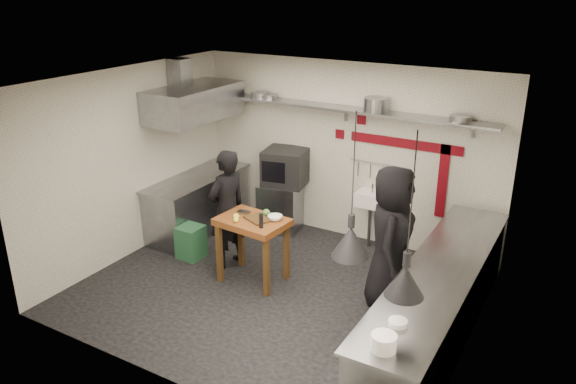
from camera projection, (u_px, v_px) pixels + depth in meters
The scene contains 47 objects.
floor at pixel (277, 291), 7.56m from camera, with size 5.00×5.00×0.00m, color black.
ceiling at pixel (275, 82), 6.56m from camera, with size 5.00×5.00×0.00m, color beige.
wall_back at pixel (346, 152), 8.75m from camera, with size 5.00×0.04×2.80m, color silver.
wall_front at pixel (162, 262), 5.36m from camera, with size 5.00×0.04×2.80m, color silver.
wall_left at pixel (130, 163), 8.23m from camera, with size 0.04×4.20×2.80m, color silver.
wall_right at pixel (479, 237), 5.88m from camera, with size 0.04×4.20×2.80m, color silver.
red_band_horiz at pixel (405, 144), 8.19m from camera, with size 1.70×0.02×0.14m, color maroon.
red_band_vert at pixel (443, 181), 8.08m from camera, with size 0.14×0.02×1.10m, color maroon.
red_tile_a at pixel (361, 120), 8.42m from camera, with size 0.14×0.02×0.14m, color maroon.
red_tile_b at pixel (340, 134), 8.68m from camera, with size 0.14×0.02×0.14m, color maroon.
back_shelf at pixel (342, 109), 8.35m from camera, with size 4.60×0.34×0.04m, color slate.
shelf_bracket_left at pixel (243, 101), 9.40m from camera, with size 0.04×0.06×0.24m, color slate.
shelf_bracket_mid at pixel (346, 113), 8.51m from camera, with size 0.04×0.06×0.24m, color slate.
shelf_bracket_right at pixel (474, 129), 7.62m from camera, with size 0.04×0.06×0.24m, color slate.
pan_far_left at pixel (260, 95), 9.01m from camera, with size 0.31×0.31×0.09m, color slate.
pan_mid_left at pixel (269, 97), 8.93m from camera, with size 0.25×0.25×0.07m, color slate.
stock_pot at pixel (376, 105), 8.06m from camera, with size 0.35×0.35×0.20m, color slate.
pan_right at pixel (460, 119), 7.52m from camera, with size 0.28×0.28×0.08m, color slate.
oven_stand at pixel (280, 207), 9.29m from camera, with size 0.64×0.58×0.80m, color slate.
combi_oven at pixel (286, 167), 9.04m from camera, with size 0.66×0.62×0.58m, color black.
oven_door at pixel (276, 172), 8.81m from camera, with size 0.49×0.03×0.46m, color maroon.
oven_glass at pixel (273, 172), 8.81m from camera, with size 0.39×0.02×0.34m, color black.
hand_sink at pixel (372, 199), 8.57m from camera, with size 0.46×0.34×0.22m, color white.
sink_tap at pixel (373, 188), 8.51m from camera, with size 0.03×0.03×0.14m, color slate.
sink_drain at pixel (369, 226), 8.70m from camera, with size 0.06×0.06×0.66m, color slate.
utensil_rail at pixel (377, 163), 8.49m from camera, with size 0.02×0.02×0.90m, color slate.
counter_right at pixel (437, 306), 6.39m from camera, with size 0.70×3.80×0.90m, color slate.
counter_right_top at pixel (441, 270), 6.22m from camera, with size 0.76×3.90×0.03m, color slate.
plate_stack at pixel (384, 343), 4.83m from camera, with size 0.22×0.22×0.15m, color white.
small_bowl_right at pixel (398, 323), 5.20m from camera, with size 0.18×0.18×0.05m, color white.
counter_left at pixel (198, 204), 9.25m from camera, with size 0.70×1.90×0.90m, color slate.
counter_left_top at pixel (196, 178), 9.09m from camera, with size 0.76×2.00×0.03m, color slate.
extractor_hood at pixel (194, 103), 8.62m from camera, with size 0.78×1.60×0.50m, color slate.
hood_duct at pixel (180, 75), 8.60m from camera, with size 0.28×0.28×0.50m, color slate.
green_bin at pixel (191, 242), 8.38m from camera, with size 0.35×0.35×0.50m, color #27603A.
prep_table at pixel (253, 250), 7.68m from camera, with size 0.92×0.64×0.92m, color brown, non-canonical shape.
cutting_board at pixel (258, 219), 7.49m from camera, with size 0.35×0.25×0.03m, color #4F3318.
pepper_mill at pixel (261, 221), 7.22m from camera, with size 0.05×0.05×0.20m, color black.
lemon_a at pixel (236, 216), 7.50m from camera, with size 0.08×0.08×0.08m, color #FCFA40.
lemon_b at pixel (236, 220), 7.40m from camera, with size 0.07×0.07×0.07m, color #FCFA40.
veg_ball at pixel (266, 213), 7.59m from camera, with size 0.10×0.10×0.10m, color #518A3D.
steel_tray at pixel (243, 212), 7.70m from camera, with size 0.16×0.11×0.03m, color slate.
bowl at pixel (275, 218), 7.48m from camera, with size 0.20×0.20×0.06m, color white.
heat_lamp_near at pixel (353, 187), 5.43m from camera, with size 0.39×0.39×1.50m, color black, non-canonical shape.
heat_lamp_far at pixel (410, 217), 4.79m from camera, with size 0.36×0.36×1.54m, color black, non-canonical shape.
chef_left at pixel (227, 209), 7.95m from camera, with size 0.64×0.42×1.75m, color black.
chef_right at pixel (391, 239), 6.91m from camera, with size 0.92×0.60×1.88m, color black.
Camera 1 is at (3.44, -5.61, 3.95)m, focal length 35.00 mm.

